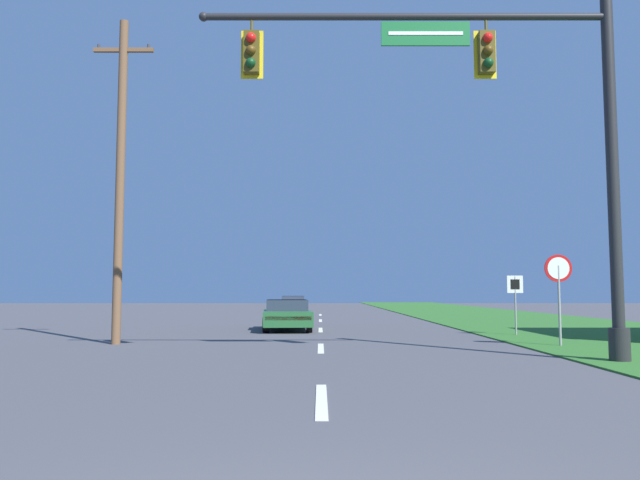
# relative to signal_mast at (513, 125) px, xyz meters

# --- Properties ---
(grass_verge_right) EXTENTS (10.00, 110.00, 0.04)m
(grass_verge_right) POSITION_rel_signal_mast_xyz_m (6.26, 19.38, -5.16)
(grass_verge_right) COLOR #2D6626
(grass_verge_right) RESTS_ON ground
(road_center_line) EXTENTS (0.16, 34.80, 0.01)m
(road_center_line) POSITION_rel_signal_mast_xyz_m (-4.24, 11.38, -5.18)
(road_center_line) COLOR silver
(road_center_line) RESTS_ON ground
(signal_mast) EXTENTS (9.35, 0.47, 8.49)m
(signal_mast) POSITION_rel_signal_mast_xyz_m (0.00, 0.00, 0.00)
(signal_mast) COLOR #232326
(signal_mast) RESTS_ON grass_verge_right
(car_ahead) EXTENTS (2.15, 4.48, 1.19)m
(car_ahead) POSITION_rel_signal_mast_xyz_m (-5.57, 11.21, -4.58)
(car_ahead) COLOR black
(car_ahead) RESTS_ON ground
(far_car) EXTENTS (1.82, 4.56, 1.19)m
(far_car) POSITION_rel_signal_mast_xyz_m (-6.23, 32.59, -4.58)
(far_car) COLOR black
(far_car) RESTS_ON ground
(stop_sign) EXTENTS (0.76, 0.07, 2.50)m
(stop_sign) POSITION_rel_signal_mast_xyz_m (2.36, 3.83, -3.32)
(stop_sign) COLOR gray
(stop_sign) RESTS_ON grass_verge_right
(route_sign_post) EXTENTS (0.55, 0.06, 2.03)m
(route_sign_post) POSITION_rel_signal_mast_xyz_m (2.49, 8.13, -3.65)
(route_sign_post) COLOR gray
(route_sign_post) RESTS_ON grass_verge_right
(utility_pole_near) EXTENTS (1.80, 0.26, 9.65)m
(utility_pole_near) POSITION_rel_signal_mast_xyz_m (-10.17, 4.70, -0.20)
(utility_pole_near) COLOR brown
(utility_pole_near) RESTS_ON ground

